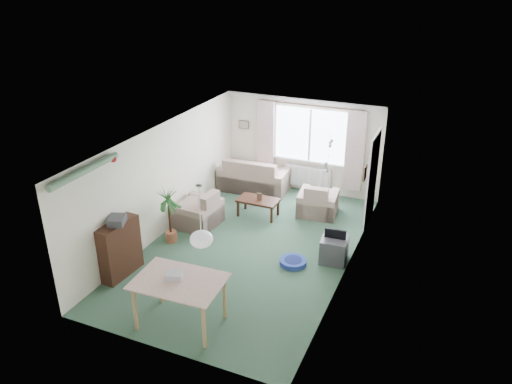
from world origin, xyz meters
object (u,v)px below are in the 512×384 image
at_px(houseplant, 169,215).
at_px(armchair_corner, 318,198).
at_px(tv_cube, 334,249).
at_px(armchair_left, 197,208).
at_px(coffee_table, 258,207).
at_px(pet_bed, 293,262).
at_px(sofa, 254,174).
at_px(dining_table, 181,303).
at_px(bookshelf, 120,249).

bearing_deg(houseplant, armchair_corner, 45.02).
relative_size(armchair_corner, houseplant, 0.71).
distance_m(houseplant, tv_cube, 3.43).
bearing_deg(armchair_left, houseplant, -5.87).
distance_m(armchair_left, coffee_table, 1.44).
bearing_deg(tv_cube, pet_bed, -150.89).
relative_size(sofa, pet_bed, 3.37).
relative_size(sofa, dining_table, 1.34).
bearing_deg(coffee_table, sofa, 116.82).
bearing_deg(pet_bed, armchair_corner, 95.02).
bearing_deg(armchair_corner, coffee_table, 21.42).
distance_m(sofa, dining_table, 5.45).
xyz_separation_m(tv_cube, pet_bed, (-0.69, -0.46, -0.20)).
bearing_deg(dining_table, sofa, 100.91).
bearing_deg(pet_bed, armchair_left, 164.22).
height_order(sofa, houseplant, houseplant).
bearing_deg(dining_table, houseplant, 125.64).
bearing_deg(coffee_table, armchair_left, -139.12).
xyz_separation_m(armchair_left, houseplant, (-0.15, -0.88, 0.20)).
relative_size(bookshelf, tv_cube, 1.98).
relative_size(armchair_left, bookshelf, 0.84).
height_order(sofa, pet_bed, sofa).
bearing_deg(armchair_left, bookshelf, -4.63).
distance_m(dining_table, pet_bed, 2.63).
bearing_deg(coffee_table, armchair_corner, 27.84).
relative_size(sofa, coffee_table, 1.88).
xyz_separation_m(sofa, dining_table, (1.03, -5.35, -0.03)).
height_order(armchair_corner, houseplant, houseplant).
height_order(bookshelf, houseplant, houseplant).
distance_m(armchair_corner, houseplant, 3.49).
xyz_separation_m(armchair_corner, coffee_table, (-1.24, -0.65, -0.18)).
relative_size(houseplant, dining_table, 0.94).
bearing_deg(dining_table, bookshelf, 155.89).
distance_m(sofa, bookshelf, 4.62).
bearing_deg(armchair_corner, tv_cube, 109.45).
height_order(armchair_corner, bookshelf, bookshelf).
bearing_deg(pet_bed, dining_table, -114.48).
height_order(armchair_left, houseplant, houseplant).
height_order(armchair_left, coffee_table, armchair_left).
xyz_separation_m(dining_table, tv_cube, (1.77, 2.83, -0.16)).
height_order(houseplant, tv_cube, houseplant).
bearing_deg(coffee_table, bookshelf, -113.71).
relative_size(dining_table, tv_cube, 2.37).
xyz_separation_m(armchair_left, bookshelf, (-0.34, -2.29, 0.13)).
xyz_separation_m(dining_table, pet_bed, (1.08, 2.37, -0.36)).
xyz_separation_m(sofa, armchair_corner, (1.91, -0.68, -0.04)).
distance_m(sofa, houseplant, 3.20).
relative_size(armchair_corner, bookshelf, 0.80).
bearing_deg(armchair_corner, armchair_left, 28.00).
height_order(coffee_table, pet_bed, coffee_table).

